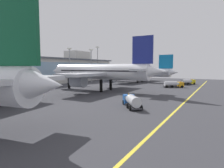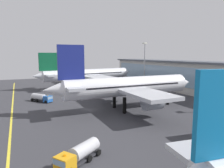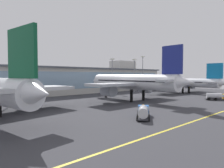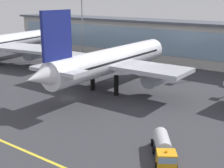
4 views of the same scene
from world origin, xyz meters
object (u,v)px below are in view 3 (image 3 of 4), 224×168
at_px(apron_light_mast_centre, 143,68).
at_px(apron_light_mast_far_east, 17,61).
at_px(airliner_far_right, 181,83).
at_px(fuel_tanker_truck, 218,97).
at_px(apron_light_mast_west, 134,70).
at_px(airliner_near_right, 132,82).
at_px(apron_light_mast_east, 112,70).
at_px(baggage_tug_near, 143,111).

distance_m(apron_light_mast_centre, apron_light_mast_far_east, 82.21).
distance_m(airliner_far_right, apron_light_mast_far_east, 86.31).
height_order(airliner_far_right, fuel_tanker_truck, airliner_far_right).
bearing_deg(apron_light_mast_west, apron_light_mast_far_east, 179.49).
relative_size(airliner_near_right, apron_light_mast_far_east, 2.17).
xyz_separation_m(airliner_near_right, apron_light_mast_east, (20.19, 33.23, 6.04)).
distance_m(airliner_near_right, baggage_tug_near, 33.38).
relative_size(fuel_tanker_truck, apron_light_mast_far_east, 0.38).
height_order(airliner_near_right, baggage_tug_near, airliner_near_right).
relative_size(baggage_tug_near, apron_light_mast_far_east, 0.37).
distance_m(fuel_tanker_truck, apron_light_mast_far_east, 81.17).
bearing_deg(fuel_tanker_truck, apron_light_mast_east, 152.31).
height_order(airliner_near_right, airliner_far_right, airliner_near_right).
bearing_deg(apron_light_mast_east, airliner_far_right, -46.12).
xyz_separation_m(airliner_near_right, apron_light_mast_far_east, (-34.44, 28.74, 8.10)).
relative_size(airliner_near_right, fuel_tanker_truck, 5.77).
bearing_deg(apron_light_mast_east, apron_light_mast_west, -20.23).
bearing_deg(apron_light_mast_west, baggage_tug_near, -137.52).
relative_size(apron_light_mast_east, apron_light_mast_far_east, 0.84).
xyz_separation_m(fuel_tanker_truck, apron_light_mast_west, (7.82, 51.53, 11.97)).
xyz_separation_m(apron_light_mast_centre, apron_light_mast_far_east, (-82.12, -3.79, 0.29)).
bearing_deg(apron_light_mast_west, apron_light_mast_east, 159.77).
bearing_deg(baggage_tug_near, apron_light_mast_west, 4.72).
bearing_deg(apron_light_mast_far_east, airliner_near_right, -39.85).
relative_size(fuel_tanker_truck, apron_light_mast_west, 0.44).
xyz_separation_m(apron_light_mast_west, apron_light_mast_far_east, (-68.45, 0.61, 1.96)).
height_order(apron_light_mast_centre, apron_light_mast_far_east, apron_light_mast_far_east).
height_order(fuel_tanker_truck, apron_light_mast_east, apron_light_mast_east).
height_order(airliner_near_right, apron_light_mast_east, airliner_near_right).
xyz_separation_m(airliner_near_right, fuel_tanker_truck, (26.19, -23.39, -5.83)).
bearing_deg(apron_light_mast_west, fuel_tanker_truck, -98.63).
bearing_deg(apron_light_mast_centre, fuel_tanker_truck, -111.02).
bearing_deg(apron_light_mast_east, fuel_tanker_truck, -83.95).
xyz_separation_m(baggage_tug_near, apron_light_mast_west, (56.70, 51.91, 11.97)).
bearing_deg(baggage_tug_near, apron_light_mast_far_east, 64.86).
distance_m(apron_light_mast_east, apron_light_mast_far_east, 54.85).
distance_m(airliner_far_right, apron_light_mast_centre, 29.55).
bearing_deg(apron_light_mast_west, apron_light_mast_centre, 17.84).
relative_size(airliner_far_right, apron_light_mast_far_east, 2.24).
relative_size(airliner_near_right, apron_light_mast_east, 2.57).
xyz_separation_m(fuel_tanker_truck, baggage_tug_near, (-48.88, -0.38, 0.00)).
relative_size(airliner_near_right, airliner_far_right, 0.97).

